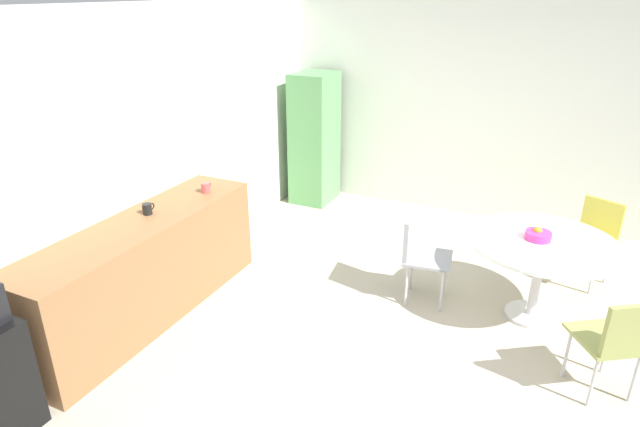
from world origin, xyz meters
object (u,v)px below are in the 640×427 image
chair_gray (418,248)px  mug_green (206,188)px  mug_white (147,209)px  chair_yellow (595,232)px  locker_cabinet (314,139)px  round_table (541,253)px  fruit_bowl (538,235)px  chair_olive (618,337)px

chair_gray → mug_green: bearing=102.9°
mug_white → chair_gray: bearing=-62.5°
chair_yellow → chair_gray: size_ratio=1.00×
locker_cabinet → chair_gray: size_ratio=2.07×
round_table → mug_green: size_ratio=9.61×
fruit_bowl → round_table: bearing=-104.0°
locker_cabinet → fruit_bowl: (-1.73, -2.94, -0.07)m
fruit_bowl → mug_green: bearing=101.8°
fruit_bowl → locker_cabinet: bearing=59.5°
chair_yellow → mug_white: size_ratio=6.43×
chair_gray → mug_white: (-1.10, 2.11, 0.43)m
chair_olive → mug_white: 3.75m
fruit_bowl → chair_olive: bearing=-144.8°
locker_cabinet → chair_gray: locker_cabinet is taller
round_table → mug_green: mug_green is taller
locker_cabinet → round_table: bearing=-120.2°
chair_gray → mug_green: (-0.45, 1.98, 0.43)m
mug_white → round_table: bearing=-68.3°
round_table → mug_green: bearing=101.4°
locker_cabinet → mug_white: 3.00m
mug_green → chair_gray: bearing=-77.1°
round_table → chair_yellow: bearing=-24.8°
chair_olive → fruit_bowl: fruit_bowl is taller
chair_olive → mug_white: mug_white is taller
locker_cabinet → mug_white: bearing=177.2°
round_table → chair_olive: size_ratio=1.49×
round_table → chair_yellow: (0.94, -0.44, -0.11)m
round_table → fruit_bowl: (0.01, 0.05, 0.16)m
chair_olive → chair_gray: same height
chair_olive → mug_green: bearing=85.8°
chair_gray → chair_yellow: bearing=-53.2°
locker_cabinet → round_table: locker_cabinet is taller
chair_yellow → chair_gray: (-1.09, 1.46, 0.00)m
chair_yellow → mug_green: bearing=114.2°
chair_yellow → chair_gray: bearing=126.8°
locker_cabinet → round_table: size_ratio=1.38×
fruit_bowl → mug_green: (-0.62, 2.95, 0.16)m
chair_gray → mug_green: size_ratio=6.43×
chair_yellow → mug_green: mug_green is taller
fruit_bowl → mug_green: mug_green is taller
chair_olive → chair_yellow: bearing=4.2°
chair_gray → mug_white: 2.42m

